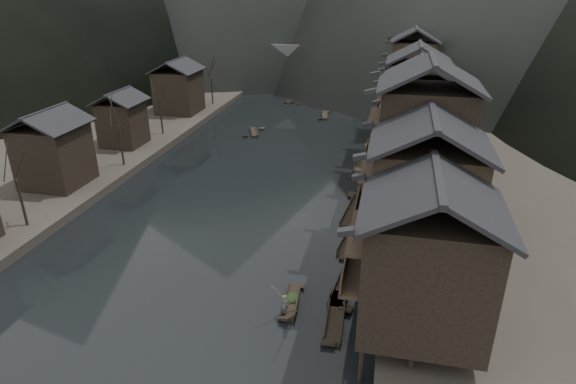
# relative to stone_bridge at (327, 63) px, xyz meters

# --- Properties ---
(water) EXTENTS (300.00, 300.00, 0.00)m
(water) POSITION_rel_stone_bridge_xyz_m (0.00, -72.00, -5.11)
(water) COLOR black
(water) RESTS_ON ground
(right_bank) EXTENTS (40.00, 200.00, 1.80)m
(right_bank) POSITION_rel_stone_bridge_xyz_m (35.00, -32.00, -4.21)
(right_bank) COLOR #2D2823
(right_bank) RESTS_ON ground
(left_bank) EXTENTS (40.00, 200.00, 1.20)m
(left_bank) POSITION_rel_stone_bridge_xyz_m (-35.00, -32.00, -4.51)
(left_bank) COLOR #2D2823
(left_bank) RESTS_ON ground
(stilt_houses) EXTENTS (9.00, 67.60, 16.46)m
(stilt_houses) POSITION_rel_stone_bridge_xyz_m (17.28, -52.61, 3.72)
(stilt_houses) COLOR black
(stilt_houses) RESTS_ON ground
(left_houses) EXTENTS (8.10, 53.20, 8.73)m
(left_houses) POSITION_rel_stone_bridge_xyz_m (-20.50, -51.88, 0.55)
(left_houses) COLOR black
(left_houses) RESTS_ON left_bank
(bare_trees) EXTENTS (3.57, 62.43, 7.13)m
(bare_trees) POSITION_rel_stone_bridge_xyz_m (-17.00, -52.41, 1.09)
(bare_trees) COLOR black
(bare_trees) RESTS_ON left_bank
(moored_sampans) EXTENTS (2.75, 71.71, 0.47)m
(moored_sampans) POSITION_rel_stone_bridge_xyz_m (12.02, -44.62, -4.91)
(moored_sampans) COLOR black
(moored_sampans) RESTS_ON water
(midriver_boats) EXTENTS (11.27, 41.10, 0.44)m
(midriver_boats) POSITION_rel_stone_bridge_xyz_m (-0.93, -18.71, -4.91)
(midriver_boats) COLOR black
(midriver_boats) RESTS_ON water
(stone_bridge) EXTENTS (40.00, 6.00, 9.00)m
(stone_bridge) POSITION_rel_stone_bridge_xyz_m (0.00, 0.00, 0.00)
(stone_bridge) COLOR #4C4C4F
(stone_bridge) RESTS_ON ground
(hero_sampan) EXTENTS (1.27, 4.53, 0.43)m
(hero_sampan) POSITION_rel_stone_bridge_xyz_m (8.72, -76.19, -4.91)
(hero_sampan) COLOR black
(hero_sampan) RESTS_ON water
(cargo_heap) EXTENTS (0.99, 1.29, 0.59)m
(cargo_heap) POSITION_rel_stone_bridge_xyz_m (8.73, -75.98, -4.38)
(cargo_heap) COLOR black
(cargo_heap) RESTS_ON hero_sampan
(boatman) EXTENTS (0.72, 0.69, 1.66)m
(boatman) POSITION_rel_stone_bridge_xyz_m (8.59, -77.75, -3.85)
(boatman) COLOR #4F4F51
(boatman) RESTS_ON hero_sampan
(bamboo_pole) EXTENTS (1.74, 2.13, 3.83)m
(bamboo_pole) POSITION_rel_stone_bridge_xyz_m (8.79, -77.75, -1.11)
(bamboo_pole) COLOR #8C7A51
(bamboo_pole) RESTS_ON boatman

